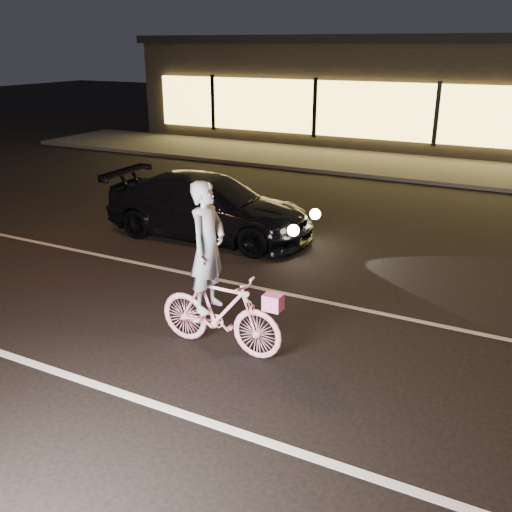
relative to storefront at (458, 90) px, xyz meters
The scene contains 7 objects.
ground 19.09m from the storefront, 90.00° to the right, with size 90.00×90.00×0.00m, color black.
lane_stripe_near 20.58m from the storefront, 90.00° to the right, with size 60.00×0.12×0.01m, color silver.
lane_stripe_far 17.10m from the storefront, 90.00° to the right, with size 60.00×0.10×0.01m, color gray.
sidewalk 6.32m from the storefront, 90.00° to the right, with size 30.00×4.00×0.12m, color #383533.
storefront is the anchor object (origin of this frame).
cyclist 19.06m from the storefront, 89.76° to the right, with size 1.82×0.63×2.30m.
sedan 15.26m from the storefront, 99.62° to the right, with size 4.58×1.99×1.31m.
Camera 1 is at (3.67, -5.86, 3.87)m, focal length 40.00 mm.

